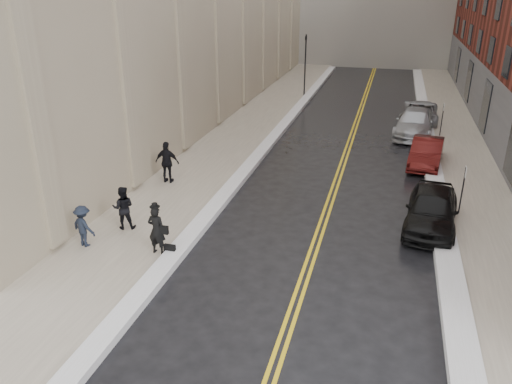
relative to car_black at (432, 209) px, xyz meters
The scene contains 18 objects.
ground 9.41m from the car_black, 135.40° to the right, with size 160.00×160.00×0.00m, color black.
sidewalk_left 14.63m from the car_black, 139.89° to the left, with size 4.00×64.00×0.15m, color gray.
sidewalk_right 9.73m from the car_black, 76.14° to the left, with size 3.00×64.00×0.15m, color gray.
lane_stripe_a 10.38m from the car_black, 114.53° to the left, with size 0.12×64.00×0.01m, color gold.
lane_stripe_b 10.28m from the car_black, 113.31° to the left, with size 0.12×64.00×0.01m, color gold.
snow_ridge_left 12.96m from the car_black, 133.32° to the left, with size 0.70×60.80×0.26m, color white.
snow_ridge_right 9.45m from the car_black, 87.12° to the left, with size 0.85×60.80×0.30m, color white.
traffic_signal 25.29m from the car_black, 111.61° to the left, with size 0.18×0.15×5.20m.
parking_sign_near 1.95m from the car_black, 49.16° to the left, with size 0.06×0.35×2.23m.
parking_sign_far 13.48m from the car_black, 84.79° to the left, with size 0.06×0.35×2.23m.
car_black is the anchor object (origin of this frame).
car_maroon 7.71m from the car_black, 89.09° to the left, with size 1.55×4.44×1.46m, color #430D0C.
car_silver_near 13.67m from the car_black, 91.53° to the left, with size 2.30×5.67×1.64m, color #999CA1.
car_silver_far 17.14m from the car_black, 89.59° to the left, with size 2.29×4.96×1.38m, color #A1A3A9.
pedestrian_main 10.69m from the car_black, 152.42° to the right, with size 0.66×0.43×1.80m, color black.
pedestrian_a 12.11m from the car_black, 163.31° to the right, with size 0.84×0.66×1.74m, color black.
pedestrian_b 13.32m from the car_black, 157.29° to the right, with size 1.02×0.58×1.57m, color black.
pedestrian_c 12.12m from the car_black, behind, with size 1.18×0.49×2.02m, color black.
Camera 1 is at (4.67, -12.53, 9.03)m, focal length 35.00 mm.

